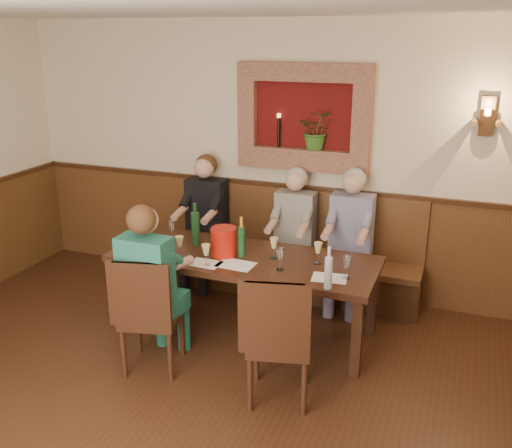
{
  "coord_description": "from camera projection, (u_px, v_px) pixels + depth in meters",
  "views": [
    {
      "loc": [
        1.8,
        -2.55,
        2.66
      ],
      "look_at": [
        0.1,
        1.9,
        1.05
      ],
      "focal_mm": 40.0,
      "sensor_mm": 36.0,
      "label": 1
    }
  ],
  "objects": [
    {
      "name": "person_bench_mid",
      "position": [
        292.0,
        247.0,
        5.85
      ],
      "size": [
        0.4,
        0.49,
        1.38
      ],
      "color": "#5D5755",
      "rests_on": "ground"
    },
    {
      "name": "wainscoting",
      "position": [
        132.0,
        384.0,
        3.53
      ],
      "size": [
        6.02,
        6.02,
        1.15
      ],
      "color": "#4F3316",
      "rests_on": "ground"
    },
    {
      "name": "person_bench_right",
      "position": [
        348.0,
        252.0,
        5.65
      ],
      "size": [
        0.42,
        0.51,
        1.42
      ],
      "color": "navy",
      "rests_on": "ground"
    },
    {
      "name": "tasting_sheet_c",
      "position": [
        329.0,
        278.0,
        4.66
      ],
      "size": [
        0.31,
        0.24,
        0.0
      ],
      "primitive_type": "cube",
      "rotation": [
        0.0,
        0.0,
        0.14
      ],
      "color": "white",
      "rests_on": "dining_table"
    },
    {
      "name": "wine_bottle_green_b",
      "position": [
        195.0,
        228.0,
        5.34
      ],
      "size": [
        0.09,
        0.09,
        0.41
      ],
      "rotation": [
        0.0,
        0.0,
        -0.29
      ],
      "color": "#19471E",
      "rests_on": "dining_table"
    },
    {
      "name": "room_shell",
      "position": [
        115.0,
        180.0,
        3.12
      ],
      "size": [
        6.04,
        6.04,
        2.82
      ],
      "color": "beige",
      "rests_on": "ground"
    },
    {
      "name": "bench",
      "position": [
        277.0,
        262.0,
        6.09
      ],
      "size": [
        3.0,
        0.45,
        1.11
      ],
      "color": "#381E0F",
      "rests_on": "ground"
    },
    {
      "name": "tasting_sheet_d",
      "position": [
        205.0,
        263.0,
        4.95
      ],
      "size": [
        0.28,
        0.2,
        0.0
      ],
      "primitive_type": "cube",
      "rotation": [
        0.0,
        0.0,
        -0.02
      ],
      "color": "white",
      "rests_on": "dining_table"
    },
    {
      "name": "wine_glass_0",
      "position": [
        226.0,
        248.0,
        5.04
      ],
      "size": [
        0.08,
        0.08,
        0.19
      ],
      "primitive_type": null,
      "color": "#EDDC8D",
      "rests_on": "dining_table"
    },
    {
      "name": "wine_glass_1",
      "position": [
        280.0,
        259.0,
        4.79
      ],
      "size": [
        0.08,
        0.08,
        0.19
      ],
      "primitive_type": null,
      "color": "white",
      "rests_on": "dining_table"
    },
    {
      "name": "wine_glass_8",
      "position": [
        180.0,
        247.0,
        5.07
      ],
      "size": [
        0.08,
        0.08,
        0.19
      ],
      "primitive_type": null,
      "color": "#EDDC8D",
      "rests_on": "dining_table"
    },
    {
      "name": "person_chair_front",
      "position": [
        154.0,
        300.0,
        4.64
      ],
      "size": [
        0.42,
        0.52,
        1.43
      ],
      "color": "#185354",
      "rests_on": "ground"
    },
    {
      "name": "wine_glass_7",
      "position": [
        346.0,
        268.0,
        4.62
      ],
      "size": [
        0.08,
        0.08,
        0.19
      ],
      "primitive_type": null,
      "color": "white",
      "rests_on": "dining_table"
    },
    {
      "name": "wine_glass_3",
      "position": [
        318.0,
        253.0,
        4.93
      ],
      "size": [
        0.08,
        0.08,
        0.19
      ],
      "primitive_type": null,
      "color": "#EDDC8D",
      "rests_on": "dining_table"
    },
    {
      "name": "wine_glass_2",
      "position": [
        214.0,
        239.0,
        5.25
      ],
      "size": [
        0.08,
        0.08,
        0.19
      ],
      "primitive_type": null,
      "color": "white",
      "rests_on": "dining_table"
    },
    {
      "name": "tasting_sheet_b",
      "position": [
        236.0,
        265.0,
        4.92
      ],
      "size": [
        0.33,
        0.24,
        0.0
      ],
      "primitive_type": "cube",
      "rotation": [
        0.0,
        0.0,
        -0.05
      ],
      "color": "white",
      "rests_on": "dining_table"
    },
    {
      "name": "dining_table",
      "position": [
        244.0,
        264.0,
        5.14
      ],
      "size": [
        2.4,
        0.9,
        0.75
      ],
      "color": "black",
      "rests_on": "ground"
    },
    {
      "name": "wine_glass_9",
      "position": [
        145.0,
        236.0,
        5.33
      ],
      "size": [
        0.08,
        0.08,
        0.19
      ],
      "primitive_type": null,
      "color": "#EDDC8D",
      "rests_on": "dining_table"
    },
    {
      "name": "spittoon_bucket",
      "position": [
        224.0,
        242.0,
        5.09
      ],
      "size": [
        0.29,
        0.29,
        0.26
      ],
      "primitive_type": "cylinder",
      "rotation": [
        0.0,
        0.0,
        0.28
      ],
      "color": "red",
      "rests_on": "dining_table"
    },
    {
      "name": "wine_glass_5",
      "position": [
        172.0,
        231.0,
        5.48
      ],
      "size": [
        0.08,
        0.08,
        0.19
      ],
      "primitive_type": null,
      "color": "white",
      "rests_on": "dining_table"
    },
    {
      "name": "wine_bottle_green_a",
      "position": [
        241.0,
        241.0,
        5.06
      ],
      "size": [
        0.07,
        0.07,
        0.37
      ],
      "rotation": [
        0.0,
        0.0,
        0.15
      ],
      "color": "#19471E",
      "rests_on": "dining_table"
    },
    {
      "name": "chair_near_left",
      "position": [
        152.0,
        336.0,
        4.68
      ],
      "size": [
        0.54,
        0.54,
        1.01
      ],
      "rotation": [
        0.0,
        0.0,
        0.24
      ],
      "color": "black",
      "rests_on": "ground"
    },
    {
      "name": "chair_near_right",
      "position": [
        279.0,
        363.0,
        4.27
      ],
      "size": [
        0.56,
        0.56,
        1.04
      ],
      "rotation": [
        0.0,
        0.0,
        0.24
      ],
      "color": "black",
      "rests_on": "ground"
    },
    {
      "name": "wine_glass_4",
      "position": [
        274.0,
        248.0,
        5.04
      ],
      "size": [
        0.08,
        0.08,
        0.19
      ],
      "primitive_type": null,
      "color": "#EDDC8D",
      "rests_on": "dining_table"
    },
    {
      "name": "wall_sconce",
      "position": [
        487.0,
        117.0,
        5.05
      ],
      "size": [
        0.25,
        0.2,
        0.35
      ],
      "color": "#4F3316",
      "rests_on": "ground"
    },
    {
      "name": "wall_niche",
      "position": [
        307.0,
        122.0,
        5.67
      ],
      "size": [
        1.36,
        0.3,
        1.06
      ],
      "color": "#550D0C",
      "rests_on": "ground"
    },
    {
      "name": "wine_glass_6",
      "position": [
        206.0,
        255.0,
        4.88
      ],
      "size": [
        0.08,
        0.08,
        0.19
      ],
      "primitive_type": null,
      "color": "#EDDC8D",
      "rests_on": "dining_table"
    },
    {
      "name": "water_bottle",
      "position": [
        328.0,
        272.0,
        4.43
      ],
      "size": [
        0.07,
        0.07,
        0.35
      ],
      "rotation": [
        0.0,
        0.0,
        -0.06
      ],
      "color": "silver",
      "rests_on": "dining_table"
    },
    {
      "name": "tasting_sheet_a",
      "position": [
        143.0,
        247.0,
        5.33
      ],
      "size": [
        0.29,
        0.24,
        0.0
      ],
      "primitive_type": "cube",
      "rotation": [
        0.0,
        0.0,
        0.29
      ],
      "color": "white",
      "rests_on": "dining_table"
    },
    {
      "name": "person_bench_left",
      "position": [
        204.0,
        233.0,
        6.18
      ],
      "size": [
        0.43,
        0.52,
        1.44
      ],
      "color": "black",
      "rests_on": "ground"
    }
  ]
}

